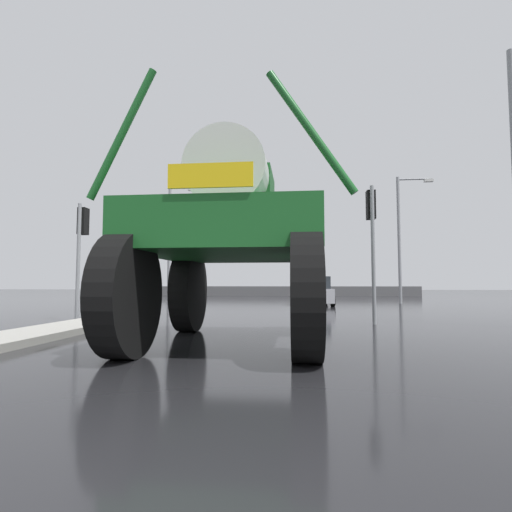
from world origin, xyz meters
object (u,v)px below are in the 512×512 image
streetlight_far_left (171,237)px  bare_tree_left (128,232)px  traffic_signal_near_right (372,223)px  sedan_ahead (313,292)px  oversize_sprayer (233,243)px  traffic_signal_near_left (82,236)px  streetlight_far_right (402,232)px

streetlight_far_left → bare_tree_left: size_ratio=1.40×
traffic_signal_near_right → bare_tree_left: (-11.95, 10.64, 1.26)m
sedan_ahead → traffic_signal_near_right: 10.25m
streetlight_far_left → sedan_ahead: bearing=-21.0°
traffic_signal_near_right → streetlight_far_left: (-10.22, 13.35, 1.30)m
oversize_sprayer → traffic_signal_near_right: (3.39, 4.10, 0.95)m
traffic_signal_near_left → traffic_signal_near_right: size_ratio=0.91×
traffic_signal_near_left → sedan_ahead: bearing=53.0°
traffic_signal_near_right → streetlight_far_right: bearing=72.0°
streetlight_far_left → bare_tree_left: 3.22m
oversize_sprayer → traffic_signal_near_right: size_ratio=1.39×
sedan_ahead → traffic_signal_near_left: traffic_signal_near_left is taller
traffic_signal_near_left → streetlight_far_right: streetlight_far_right is taller
bare_tree_left → sedan_ahead: bearing=-3.8°
oversize_sprayer → streetlight_far_left: 18.87m
oversize_sprayer → bare_tree_left: bearing=30.3°
streetlight_far_right → bare_tree_left: (-15.92, -1.58, -0.03)m
oversize_sprayer → bare_tree_left: (-8.57, 14.74, 2.21)m
sedan_ahead → streetlight_far_left: size_ratio=0.56×
streetlight_far_right → traffic_signal_near_left: bearing=-136.3°
traffic_signal_near_left → streetlight_far_left: (-1.41, 13.34, 1.55)m
oversize_sprayer → streetlight_far_right: (7.35, 16.32, 2.24)m
oversize_sprayer → sedan_ahead: 14.23m
streetlight_far_left → streetlight_far_right: (14.18, -1.13, -0.01)m
traffic_signal_near_left → streetlight_far_left: 13.51m
traffic_signal_near_left → traffic_signal_near_right: traffic_signal_near_right is taller
oversize_sprayer → streetlight_far_left: size_ratio=0.73×
oversize_sprayer → streetlight_far_left: bearing=21.5°
traffic_signal_near_left → streetlight_far_left: bearing=96.0°
sedan_ahead → streetlight_far_left: streetlight_far_left is taller
oversize_sprayer → sedan_ahead: bearing=-8.2°
oversize_sprayer → bare_tree_left: 17.19m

